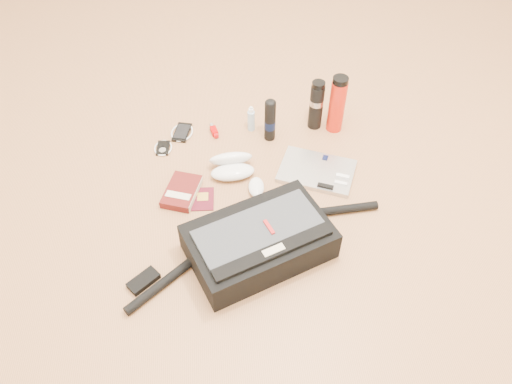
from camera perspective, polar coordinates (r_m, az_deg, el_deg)
ground at (r=1.99m, az=0.91°, el=-1.85°), size 4.00×4.00×0.00m
messenger_bag at (r=1.81m, az=0.30°, el=-5.67°), size 0.97×0.47×0.14m
laptop at (r=2.13m, az=6.98°, el=2.38°), size 0.37×0.32×0.03m
book at (r=2.05m, az=-8.45°, el=0.05°), size 0.18×0.22×0.03m
passport at (r=2.03m, az=-6.11°, el=-0.79°), size 0.10×0.13×0.01m
mouse at (r=2.04m, az=0.03°, el=0.57°), size 0.07×0.11×0.04m
sunglasses_case at (r=2.10m, az=-2.79°, el=3.04°), size 0.19×0.16×0.11m
ipod at (r=2.26m, az=-10.57°, el=4.96°), size 0.09×0.10×0.01m
phone at (r=2.33m, az=-8.45°, el=6.77°), size 0.12×0.14×0.01m
inhaler at (r=2.31m, az=-4.83°, el=7.01°), size 0.04×0.09×0.02m
spray_bottle at (r=2.29m, az=-0.56°, el=8.26°), size 0.04×0.04×0.13m
aerosol_can at (r=2.22m, az=1.61°, el=8.24°), size 0.06×0.06×0.21m
thermos_black at (r=2.29m, az=6.91°, el=9.87°), size 0.06×0.06×0.24m
thermos_red at (r=2.28m, az=9.25°, el=9.86°), size 0.09×0.09×0.28m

